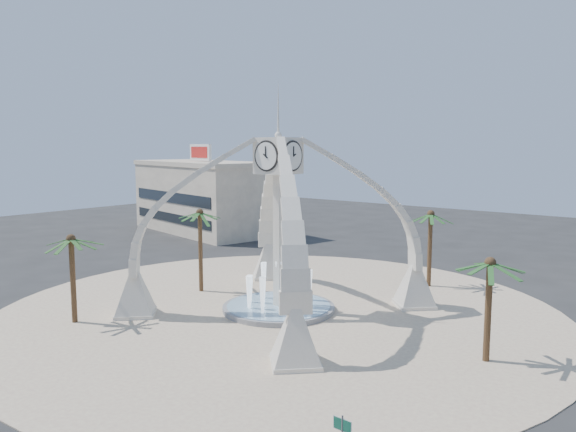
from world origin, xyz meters
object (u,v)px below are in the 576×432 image
Objects in this scene: fountain at (279,307)px; palm_south at (71,240)px; palm_north at (431,215)px; palm_east at (490,264)px; palm_west at (200,214)px; street_sign at (342,432)px; clock_tower at (278,221)px.

palm_south is (-8.87, -10.61, 5.31)m from fountain.
palm_north is 27.77m from palm_south.
palm_east is 0.91× the size of palm_north.
fountain is 1.12× the size of palm_west.
palm_west is 1.12× the size of palm_south.
palm_west reaches higher than street_sign.
fountain is at bearing 90.00° from clock_tower.
palm_north is (-9.55, 13.40, 0.60)m from palm_east.
palm_north is at bearing 125.48° from palm_east.
street_sign is (9.20, -27.16, -4.47)m from palm_north.
palm_south reaches higher than palm_east.
fountain is (0.00, 0.00, -6.20)m from clock_tower.
palm_east is 14.30m from street_sign.
palm_west reaches higher than fountain.
palm_west reaches higher than palm_south.
street_sign is at bearing -31.66° from palm_west.
fountain is 1.25× the size of palm_south.
palm_north is (5.35, 13.24, -0.45)m from clock_tower.
fountain is 15.39m from palm_north.
palm_south is (-23.77, -10.45, 0.16)m from palm_east.
palm_north is (5.35, 13.24, 5.75)m from fountain.
clock_tower is 2.80× the size of palm_south.
clock_tower is 2.24× the size of fountain.
fountain is at bearing 179.38° from palm_east.
palm_west is (-23.20, 0.33, 0.90)m from palm_east.
palm_west is (-8.30, 0.17, -0.15)m from clock_tower.
street_sign is (-0.35, -13.76, -3.87)m from palm_east.
palm_north is 1.07× the size of palm_south.
palm_east is at bearing 23.72° from palm_south.
clock_tower is 2.51× the size of palm_west.
street_sign is (23.42, -3.31, -4.03)m from palm_south.
palm_south is at bearing -120.80° from palm_north.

